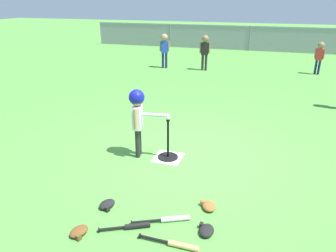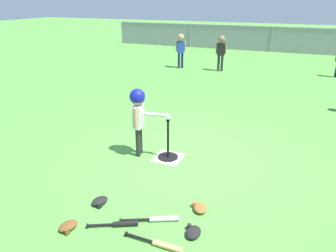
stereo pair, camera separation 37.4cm
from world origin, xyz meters
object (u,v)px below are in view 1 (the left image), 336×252
object	(u,v)px
batter_child	(138,110)
glove_tossed_aside	(209,206)
fielder_near_right	(205,48)
glove_outfield_drop	(206,230)
fielder_deep_left	(164,46)
glove_by_plate	(79,231)
spare_bat_wood	(177,244)
spare_bat_silver	(169,219)
baseball_on_tee	(168,117)
fielder_deep_center	(320,54)
spare_bat_black	(132,226)
batting_tee	(168,152)
glove_near_bats	(107,204)

from	to	relation	value
batter_child	glove_tossed_aside	world-z (taller)	batter_child
fielder_near_right	glove_outfield_drop	xyz separation A→B (m)	(1.76, -8.20, -0.74)
fielder_deep_left	glove_outfield_drop	size ratio (longest dim) A/B	5.44
glove_by_plate	fielder_deep_left	bearing A→B (deg)	102.49
spare_bat_wood	spare_bat_silver	bearing A→B (deg)	119.26
baseball_on_tee	fielder_deep_center	world-z (taller)	fielder_deep_center
fielder_deep_left	glove_tossed_aside	xyz separation A→B (m)	(3.16, -7.72, -0.74)
spare_bat_black	batting_tee	bearing A→B (deg)	94.56
fielder_deep_center	spare_bat_silver	distance (m)	9.03
baseball_on_tee	batter_child	xyz separation A→B (m)	(-0.47, -0.07, 0.10)
glove_near_bats	glove_tossed_aside	bearing A→B (deg)	16.64
batter_child	spare_bat_black	world-z (taller)	batter_child
fielder_deep_center	glove_tossed_aside	size ratio (longest dim) A/B	4.03
baseball_on_tee	glove_by_plate	xyz separation A→B (m)	(-0.37, -1.98, -0.66)
fielder_deep_left	glove_by_plate	world-z (taller)	fielder_deep_left
fielder_near_right	spare_bat_wood	size ratio (longest dim) A/B	1.85
baseball_on_tee	batter_child	distance (m)	0.48
batting_tee	spare_bat_silver	distance (m)	1.56
fielder_deep_left	glove_near_bats	xyz separation A→B (m)	(1.97, -8.07, -0.74)
fielder_deep_center	batting_tee	bearing A→B (deg)	-111.88
glove_tossed_aside	glove_outfield_drop	size ratio (longest dim) A/B	1.19
fielder_near_right	spare_bat_wood	bearing A→B (deg)	-79.86
fielder_deep_left	spare_bat_black	distance (m)	8.72
baseball_on_tee	spare_bat_wood	size ratio (longest dim) A/B	0.11
spare_bat_silver	glove_near_bats	size ratio (longest dim) A/B	2.48
batter_child	fielder_near_right	xyz separation A→B (m)	(-0.36, 6.74, -0.01)
batter_child	glove_outfield_drop	size ratio (longest dim) A/B	5.01
glove_near_bats	glove_outfield_drop	world-z (taller)	same
spare_bat_silver	baseball_on_tee	bearing A→B (deg)	108.53
fielder_deep_center	glove_by_plate	size ratio (longest dim) A/B	4.16
spare_bat_black	spare_bat_wood	bearing A→B (deg)	-11.33
glove_outfield_drop	batting_tee	bearing A→B (deg)	121.42
batter_child	glove_by_plate	bearing A→B (deg)	-87.22
batter_child	spare_bat_silver	world-z (taller)	batter_child
fielder_near_right	glove_near_bats	bearing A→B (deg)	-86.40
glove_by_plate	glove_tossed_aside	xyz separation A→B (m)	(1.25, 0.88, 0.00)
fielder_near_right	fielder_deep_left	bearing A→B (deg)	-178.20
batting_tee	fielder_deep_center	distance (m)	7.78
spare_bat_black	glove_outfield_drop	bearing A→B (deg)	13.10
batting_tee	fielder_deep_left	world-z (taller)	fielder_deep_left
batter_child	glove_tossed_aside	xyz separation A→B (m)	(1.34, -1.03, -0.76)
spare_bat_silver	spare_bat_black	world-z (taller)	same
spare_bat_black	fielder_deep_left	bearing A→B (deg)	106.16
fielder_deep_center	fielder_deep_left	size ratio (longest dim) A/B	0.88
batting_tee	spare_bat_wood	world-z (taller)	batting_tee
batting_tee	spare_bat_black	distance (m)	1.73
baseball_on_tee	fielder_near_right	bearing A→B (deg)	97.05
batter_child	spare_bat_silver	distance (m)	1.87
baseball_on_tee	fielder_deep_left	distance (m)	7.00
spare_bat_wood	glove_outfield_drop	world-z (taller)	glove_outfield_drop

